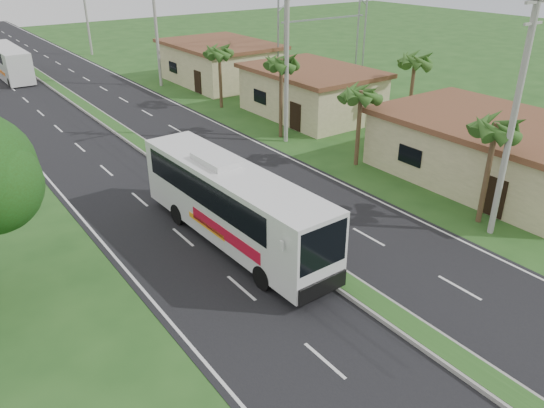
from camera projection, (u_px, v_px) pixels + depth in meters
ground at (398, 321)px, 19.05m from camera, size 180.00×180.00×0.00m
road_asphalt at (160, 158)px, 33.64m from camera, size 14.00×160.00×0.02m
median_strip at (160, 157)px, 33.60m from camera, size 1.20×160.00×0.18m
lane_edge_left at (52, 183)px, 30.13m from camera, size 0.12×160.00×0.01m
lane_edge_right at (248, 138)px, 37.16m from camera, size 0.12×160.00×0.01m
shop_near at (491, 149)px, 29.99m from camera, size 8.60×12.60×3.52m
shop_mid at (311, 92)px, 41.64m from camera, size 7.60×10.60×3.67m
shop_far at (220, 62)px, 51.83m from camera, size 8.60×11.60×3.82m
palm_verge_a at (496, 128)px, 23.88m from camera, size 2.40×2.40×5.45m
palm_verge_b at (361, 95)px, 30.83m from camera, size 2.40×2.40×5.05m
palm_verge_c at (281, 63)px, 35.29m from camera, size 2.40×2.40×5.85m
palm_verge_d at (219, 52)px, 42.38m from camera, size 2.40×2.40×5.25m
palm_behind_shop at (415, 61)px, 37.02m from camera, size 2.40×2.40×5.65m
utility_pole_a at (514, 115)px, 22.48m from camera, size 1.60×0.28×11.00m
utility_pole_b at (286, 48)px, 33.89m from camera, size 3.20×0.28×12.00m
utility_pole_c at (156, 24)px, 48.77m from camera, size 1.60×0.28×11.00m
utility_pole_d at (85, 9)px, 63.48m from camera, size 1.60×0.28×10.50m
billboard_lattice at (324, 9)px, 49.50m from camera, size 10.18×1.18×12.07m
coach_bus_main at (232, 200)px, 23.26m from camera, size 2.83×11.83×3.80m
coach_bus_far at (8, 60)px, 53.56m from camera, size 2.38×10.61×3.09m
motorcyclist at (215, 206)px, 25.61m from camera, size 2.00×0.97×2.36m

